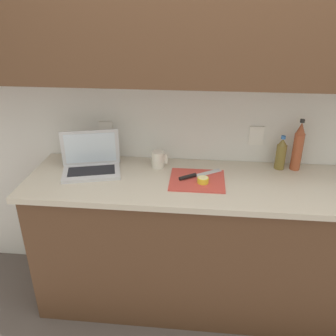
{
  "coord_description": "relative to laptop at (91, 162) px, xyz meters",
  "views": [
    {
      "loc": [
        -0.14,
        -1.83,
        1.85
      ],
      "look_at": [
        -0.33,
        -0.01,
        0.97
      ],
      "focal_mm": 38.0,
      "sensor_mm": 36.0,
      "label": 1
    }
  ],
  "objects": [
    {
      "name": "ground_plane",
      "position": [
        0.8,
        -0.07,
        -0.95
      ],
      "size": [
        12.0,
        12.0,
        0.0
      ],
      "primitive_type": "plane",
      "color": "#564C47",
      "rests_on": "ground"
    },
    {
      "name": "wall_back",
      "position": [
        0.8,
        0.16,
        0.61
      ],
      "size": [
        5.2,
        0.38,
        2.6
      ],
      "color": "white",
      "rests_on": "ground_plane"
    },
    {
      "name": "counter_unit",
      "position": [
        0.82,
        -0.07,
        -0.49
      ],
      "size": [
        2.31,
        0.6,
        0.89
      ],
      "color": "brown",
      "rests_on": "ground_plane"
    },
    {
      "name": "laptop",
      "position": [
        0.0,
        0.0,
        0.0
      ],
      "size": [
        0.39,
        0.3,
        0.24
      ],
      "rotation": [
        0.0,
        0.0,
        0.26
      ],
      "color": "silver",
      "rests_on": "counter_unit"
    },
    {
      "name": "cutting_board",
      "position": [
        0.64,
        -0.06,
        -0.05
      ],
      "size": [
        0.31,
        0.28,
        0.01
      ],
      "primitive_type": "cube",
      "color": "#D1473D",
      "rests_on": "counter_unit"
    },
    {
      "name": "knife",
      "position": [
        0.62,
        -0.04,
        -0.04
      ],
      "size": [
        0.25,
        0.19,
        0.02
      ],
      "rotation": [
        0.0,
        0.0,
        0.6
      ],
      "color": "silver",
      "rests_on": "cutting_board"
    },
    {
      "name": "lemon_half_cut",
      "position": [
        0.68,
        -0.1,
        -0.03
      ],
      "size": [
        0.06,
        0.06,
        0.03
      ],
      "color": "yellow",
      "rests_on": "cutting_board"
    },
    {
      "name": "bottle_green_soda",
      "position": [
        1.24,
        0.15,
        0.09
      ],
      "size": [
        0.06,
        0.06,
        0.32
      ],
      "color": "#A34C2D",
      "rests_on": "counter_unit"
    },
    {
      "name": "bottle_oil_tall",
      "position": [
        1.15,
        0.15,
        0.04
      ],
      "size": [
        0.06,
        0.06,
        0.21
      ],
      "color": "olive",
      "rests_on": "counter_unit"
    },
    {
      "name": "measuring_cup",
      "position": [
        0.4,
        0.09,
        -0.01
      ],
      "size": [
        0.1,
        0.08,
        0.1
      ],
      "color": "silver",
      "rests_on": "counter_unit"
    }
  ]
}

